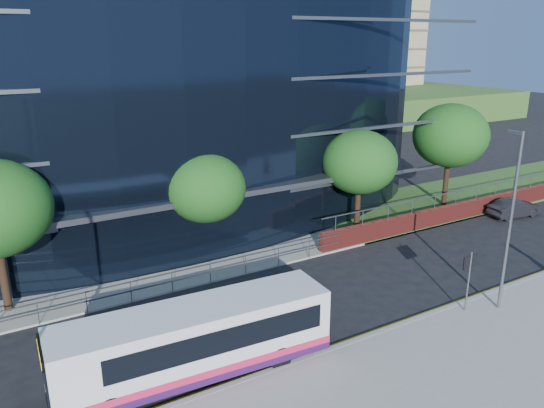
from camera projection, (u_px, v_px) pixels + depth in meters
ground at (363, 324)px, 22.81m from camera, size 200.00×200.00×0.00m
pavement_near at (456, 385)px, 18.69m from camera, size 80.00×8.00×0.15m
kerb at (379, 333)px, 21.96m from camera, size 80.00×0.25×0.16m
yellow_line_outer at (376, 332)px, 22.15m from camera, size 80.00×0.08×0.01m
yellow_line_inner at (373, 331)px, 22.27m from camera, size 80.00×0.08×0.01m
far_forecourt at (147, 263)px, 28.89m from camera, size 50.00×8.00×0.10m
grass_verge at (502, 187)px, 43.51m from camera, size 36.00×8.00×0.12m
glass_office at (121, 97)px, 35.55m from camera, size 44.00×23.10×16.00m
retaining_wall at (512, 199)px, 38.36m from camera, size 34.00×0.40×2.11m
guard_railings at (131, 287)px, 24.40m from camera, size 24.00×0.05×1.10m
apartment_block at (286, 42)px, 81.99m from camera, size 60.00×42.00×30.00m
street_sign at (470, 269)px, 23.06m from camera, size 0.85×0.09×2.80m
tree_far_b at (206, 188)px, 27.87m from camera, size 4.29×4.29×6.05m
tree_far_c at (360, 162)px, 32.24m from camera, size 4.62×4.62×6.51m
tree_far_d at (450, 136)px, 37.25m from camera, size 5.28×5.28×7.44m
tree_dist_e at (305, 99)px, 65.95m from camera, size 4.62×4.62×6.51m
tree_dist_f at (390, 93)px, 75.49m from camera, size 4.29×4.29×6.05m
streetlight_east at (510, 217)px, 22.62m from camera, size 0.15×0.77×8.00m
city_bus at (198, 340)px, 18.96m from camera, size 10.15×2.87×2.71m
parked_car at (515, 208)px, 36.26m from camera, size 3.98×1.83×1.26m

